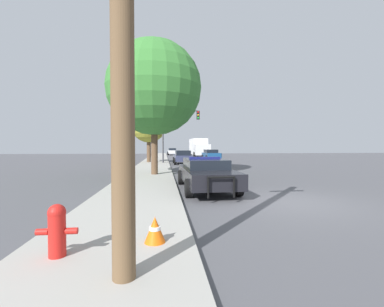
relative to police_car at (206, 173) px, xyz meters
The scene contains 12 objects.
ground_plane 3.73m from the police_car, 49.36° to the right, with size 110.00×110.00×0.00m, color #4F4F54.
sidewalk_left 3.94m from the police_car, 134.39° to the right, with size 3.00×110.00×0.13m.
police_car is the anchor object (origin of this frame).
fire_hydrant 7.46m from the police_car, 117.40° to the right, with size 0.61×0.27×0.82m.
traffic_light 16.16m from the police_car, 91.32° to the left, with size 3.88×0.35×5.54m.
car_background_midblock 15.60m from the police_car, 89.34° to the left, with size 1.93×4.05×1.41m.
car_background_oncoming 22.68m from the police_car, 78.82° to the left, with size 2.11×4.01×1.39m.
car_background_distant 41.97m from the police_car, 90.05° to the left, with size 1.97×4.41×1.42m.
box_truck 31.91m from the police_car, 82.65° to the left, with size 2.72×8.00×3.07m.
tree_sidewalk_near 7.22m from the police_car, 114.98° to the left, with size 5.73×5.73×8.12m.
tree_sidewalk_mid 17.75m from the police_car, 101.11° to the left, with size 3.77×3.77×5.87m.
traffic_cone 6.50m from the police_car, 107.35° to the right, with size 0.38×0.38×0.46m.
Camera 1 is at (-4.16, -8.00, 1.85)m, focal length 24.00 mm.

